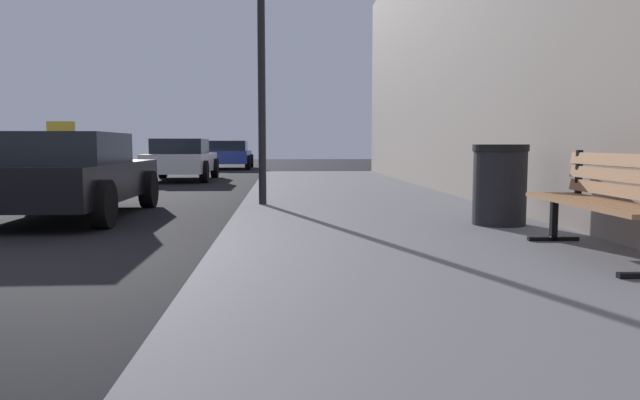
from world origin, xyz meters
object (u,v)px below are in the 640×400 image
(bench, at_px, (608,196))
(car_blue, at_px, (229,155))
(car_white, at_px, (182,159))
(street_lamp, at_px, (261,30))
(car_black, at_px, (67,174))
(trash_bin, at_px, (500,184))

(bench, relative_size, car_blue, 0.47)
(bench, relative_size, car_white, 0.46)
(street_lamp, xyz_separation_m, car_black, (-2.92, -0.30, -2.21))
(car_black, bearing_deg, bench, -35.85)
(car_black, xyz_separation_m, car_blue, (0.81, 18.15, -0.00))
(trash_bin, xyz_separation_m, street_lamp, (-2.87, 2.59, 2.23))
(bench, relative_size, trash_bin, 2.00)
(bench, bearing_deg, car_white, 114.53)
(bench, xyz_separation_m, street_lamp, (-3.04, 4.61, 2.19))
(street_lamp, distance_m, car_blue, 18.11)
(street_lamp, xyz_separation_m, car_white, (-2.79, 9.11, -2.21))
(car_black, bearing_deg, trash_bin, -21.56)
(bench, distance_m, trash_bin, 2.03)
(car_white, bearing_deg, car_blue, 85.47)
(bench, xyz_separation_m, car_black, (-5.96, 4.31, -0.02))
(trash_bin, relative_size, car_blue, 0.23)
(car_black, distance_m, car_white, 9.41)
(car_black, height_order, car_white, car_black)
(trash_bin, distance_m, car_black, 6.22)
(bench, height_order, street_lamp, street_lamp)
(car_black, relative_size, car_blue, 1.02)
(street_lamp, distance_m, car_white, 9.78)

